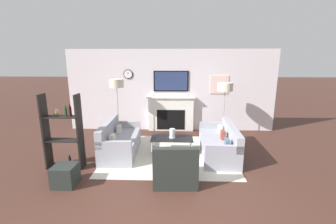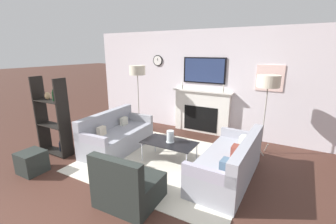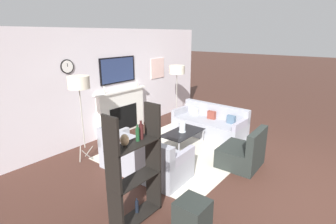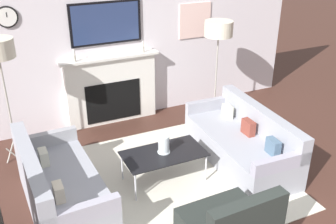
% 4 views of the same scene
% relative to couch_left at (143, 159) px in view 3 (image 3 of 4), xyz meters
% --- Properties ---
extents(ground_plane, '(60.00, 60.00, 0.00)m').
position_rel_couch_left_xyz_m(ground_plane, '(1.27, -2.49, -0.30)').
color(ground_plane, '#42271E').
extents(fireplace_wall, '(6.90, 0.28, 2.70)m').
position_rel_couch_left_xyz_m(fireplace_wall, '(1.28, 2.07, 0.92)').
color(fireplace_wall, silver).
rests_on(fireplace_wall, ground_plane).
extents(area_rug, '(3.15, 2.66, 0.01)m').
position_rel_couch_left_xyz_m(area_rug, '(1.27, 0.00, -0.29)').
color(area_rug, beige).
rests_on(area_rug, ground_plane).
extents(couch_left, '(0.87, 1.76, 0.84)m').
position_rel_couch_left_xyz_m(couch_left, '(0.00, 0.00, 0.00)').
color(couch_left, '#9698A2').
rests_on(couch_left, ground_plane).
extents(couch_right, '(0.87, 1.93, 0.77)m').
position_rel_couch_left_xyz_m(couch_right, '(2.54, -0.00, -0.02)').
color(couch_right, '#9698A2').
rests_on(couch_right, ground_plane).
extents(armchair, '(0.85, 0.78, 0.82)m').
position_rel_couch_left_xyz_m(armchair, '(1.43, -1.38, -0.03)').
color(armchair, '#232825').
rests_on(armchair, ground_plane).
extents(coffee_table, '(1.06, 0.57, 0.42)m').
position_rel_couch_left_xyz_m(coffee_table, '(1.34, 0.03, 0.10)').
color(coffee_table, black).
rests_on(coffee_table, ground_plane).
extents(hurricane_candle, '(0.17, 0.17, 0.23)m').
position_rel_couch_left_xyz_m(hurricane_candle, '(1.35, 0.05, 0.23)').
color(hurricane_candle, silver).
rests_on(hurricane_candle, coffee_table).
extents(floor_lamp_left, '(0.43, 0.43, 1.79)m').
position_rel_couch_left_xyz_m(floor_lamp_left, '(-0.35, 1.35, 1.34)').
color(floor_lamp_left, '#9E998E').
rests_on(floor_lamp_left, ground_plane).
extents(floor_lamp_right, '(0.45, 0.45, 1.70)m').
position_rel_couch_left_xyz_m(floor_lamp_right, '(2.90, 1.35, 1.26)').
color(floor_lamp_right, '#9E998E').
rests_on(floor_lamp_right, ground_plane).
extents(shelf_unit, '(0.80, 0.28, 1.65)m').
position_rel_couch_left_xyz_m(shelf_unit, '(-1.01, -0.81, 0.51)').
color(shelf_unit, black).
rests_on(shelf_unit, ground_plane).
extents(ottoman, '(0.42, 0.42, 0.40)m').
position_rel_couch_left_xyz_m(ottoman, '(-0.66, -1.54, -0.10)').
color(ottoman, '#232825').
rests_on(ottoman, ground_plane).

